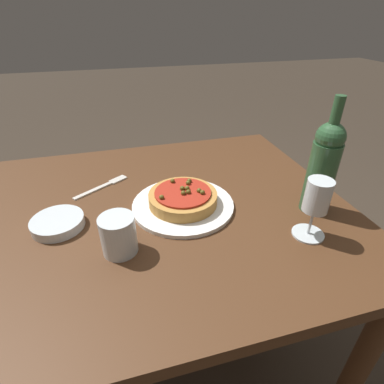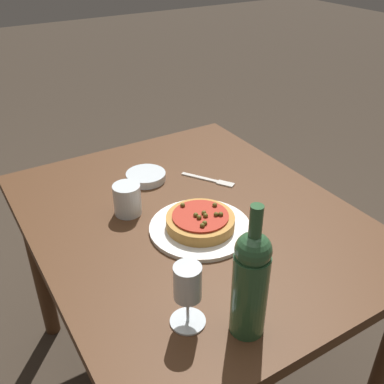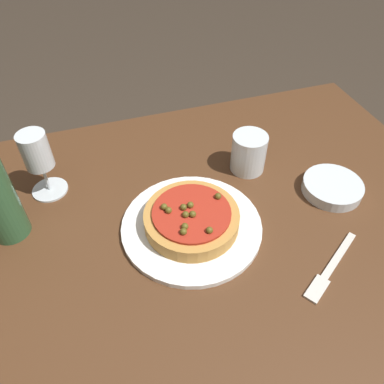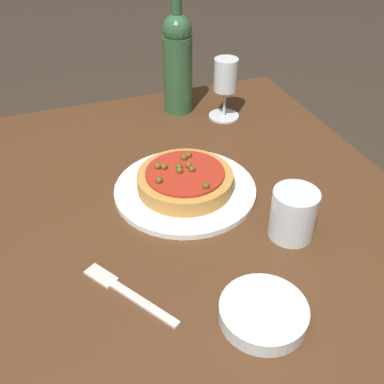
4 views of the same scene
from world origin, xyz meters
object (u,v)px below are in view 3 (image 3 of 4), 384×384
Objects in this scene: pizza at (192,218)px; fork at (329,270)px; dinner_plate at (192,226)px; dining_table at (225,253)px; side_bowl at (332,187)px; wine_glass at (37,155)px; water_cup at (249,153)px.

pizza is 0.28m from fork.
dinner_plate is 1.70× the size of fork.
dinner_plate reaches higher than dining_table.
pizza is (-0.07, 0.02, 0.13)m from dining_table.
side_bowl is at bearing 0.87° from pizza.
fork is (0.14, -0.16, 0.10)m from dining_table.
wine_glass is 0.92× the size of fork.
wine_glass reaches higher than pizza.
pizza is 0.35m from wine_glass.
fork is at bearing -84.57° from water_cup.
dining_table is 0.24m from fork.
side_bowl is 0.22m from fork.
water_cup reaches higher than pizza.
water_cup is 0.32m from fork.
side_bowl is at bearing -156.26° from fork.
dining_table is at bearing -12.66° from dinner_plate.
fork is at bearing -123.35° from side_bowl.
water_cup is (0.19, 0.14, 0.02)m from pizza.
pizza is at bearing 167.48° from dining_table.
dinner_plate is at bearing 37.36° from pizza.
wine_glass reaches higher than side_bowl.
dining_table is 3.78× the size of dinner_plate.
dinner_plate is 2.17× the size of side_bowl.
side_bowl is (0.61, -0.20, -0.09)m from wine_glass.
fork reaches higher than dining_table.
side_bowl reaches higher than dining_table.
water_cup is (0.46, -0.07, -0.06)m from wine_glass.
wine_glass reaches higher than dinner_plate.
pizza reaches higher than fork.
water_cup is at bearing 36.74° from dinner_plate.
wine_glass is 0.47m from water_cup.
dinner_plate is 0.28m from fork.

